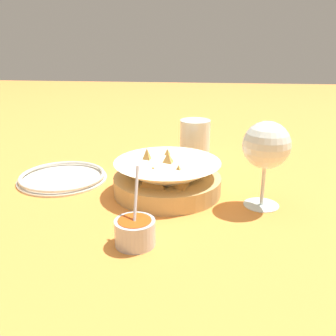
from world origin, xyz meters
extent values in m
plane|color=orange|center=(0.00, 0.00, 0.00)|extent=(4.00, 4.00, 0.00)
cylinder|color=tan|center=(0.00, 0.00, 0.02)|extent=(0.23, 0.23, 0.04)
cone|color=#EDE5C6|center=(0.00, 0.00, 0.04)|extent=(0.23, 0.23, 0.07)
cylinder|color=#3D842D|center=(0.00, 0.00, 0.02)|extent=(0.17, 0.17, 0.01)
pyramid|color=#CC8E42|center=(0.05, 0.00, 0.06)|extent=(0.07, 0.07, 0.06)
pyramid|color=#CC8E42|center=(0.01, 0.05, 0.06)|extent=(0.07, 0.07, 0.07)
pyramid|color=#CC8E42|center=(-0.05, 0.02, 0.05)|extent=(0.10, 0.09, 0.05)
pyramid|color=#CC8E42|center=(-0.05, -0.03, 0.05)|extent=(0.07, 0.06, 0.06)
pyramid|color=#CC8E42|center=(0.00, 0.00, 0.06)|extent=(0.09, 0.09, 0.07)
cylinder|color=#B7B7BC|center=(-0.22, 0.03, 0.02)|extent=(0.07, 0.07, 0.04)
cylinder|color=#CC4C14|center=(-0.22, 0.03, 0.03)|extent=(0.05, 0.05, 0.03)
cylinder|color=#B7B7BC|center=(-0.20, 0.03, 0.07)|extent=(0.06, 0.01, 0.11)
cylinder|color=silver|center=(-0.04, -0.19, 0.00)|extent=(0.07, 0.07, 0.00)
cylinder|color=silver|center=(-0.04, -0.19, 0.04)|extent=(0.01, 0.01, 0.08)
sphere|color=silver|center=(-0.04, -0.19, 0.13)|extent=(0.09, 0.09, 0.09)
sphere|color=#E5B77F|center=(-0.04, -0.19, 0.11)|extent=(0.06, 0.06, 0.06)
cylinder|color=silver|center=(0.23, -0.05, 0.06)|extent=(0.08, 0.08, 0.11)
cylinder|color=orange|center=(0.23, -0.05, 0.04)|extent=(0.07, 0.07, 0.08)
torus|color=silver|center=(0.27, -0.05, 0.06)|extent=(0.08, 0.01, 0.08)
cylinder|color=silver|center=(0.05, 0.25, 0.00)|extent=(0.21, 0.21, 0.01)
torus|color=silver|center=(0.05, 0.25, 0.01)|extent=(0.20, 0.20, 0.01)
camera|label=1|loc=(-0.74, -0.08, 0.32)|focal=40.00mm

